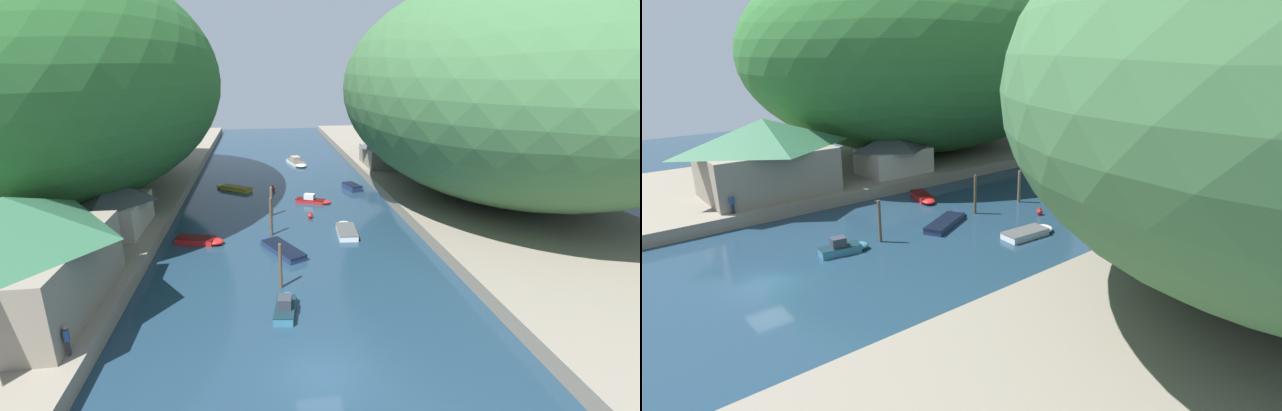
% 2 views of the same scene
% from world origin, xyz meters
% --- Properties ---
extents(water_surface, '(130.00, 130.00, 0.00)m').
position_xyz_m(water_surface, '(0.00, 30.00, 0.00)').
color(water_surface, '#1E384C').
rests_on(water_surface, ground).
extents(left_bank, '(22.00, 120.00, 1.15)m').
position_xyz_m(left_bank, '(-22.89, 30.00, 0.57)').
color(left_bank, gray).
rests_on(left_bank, ground).
extents(right_bank, '(22.00, 120.00, 1.15)m').
position_xyz_m(right_bank, '(22.89, 30.00, 0.57)').
color(right_bank, gray).
rests_on(right_bank, ground).
extents(hillside_left, '(34.51, 48.32, 25.09)m').
position_xyz_m(hillside_left, '(-23.99, 31.74, 13.69)').
color(hillside_left, '#2D662D').
rests_on(hillside_left, left_bank).
extents(hillside_right, '(34.66, 48.52, 23.44)m').
position_xyz_m(hillside_right, '(23.99, 26.87, 12.87)').
color(hillside_right, '#3D6B3D').
rests_on(hillside_right, right_bank).
extents(waterfront_building, '(8.55, 12.32, 7.19)m').
position_xyz_m(waterfront_building, '(-16.86, 6.76, 4.87)').
color(waterfront_building, gray).
rests_on(waterfront_building, left_bank).
extents(boathouse_shed, '(5.80, 7.78, 4.63)m').
position_xyz_m(boathouse_shed, '(-16.01, 20.37, 3.55)').
color(boathouse_shed, '#B2A899').
rests_on(boathouse_shed, left_bank).
extents(right_bank_cottage, '(4.92, 8.32, 4.03)m').
position_xyz_m(right_bank_cottage, '(15.11, 43.73, 3.23)').
color(right_bank_cottage, gray).
rests_on(right_bank_cottage, right_bank).
extents(boat_open_rowboat, '(2.40, 3.96, 0.72)m').
position_xyz_m(boat_open_rowboat, '(8.79, 34.99, 0.36)').
color(boat_open_rowboat, navy).
rests_on(boat_open_rowboat, water_surface).
extents(boat_white_cruiser, '(4.26, 6.27, 0.55)m').
position_xyz_m(boat_white_cruiser, '(-1.38, 16.35, 0.27)').
color(boat_white_cruiser, navy).
rests_on(boat_white_cruiser, water_surface).
extents(boat_near_quay, '(4.33, 2.71, 1.01)m').
position_xyz_m(boat_near_quay, '(3.26, 29.61, 0.30)').
color(boat_near_quay, red).
rests_on(boat_near_quay, water_surface).
extents(boat_red_skiff, '(3.24, 6.42, 1.23)m').
position_xyz_m(boat_red_skiff, '(3.15, 50.52, 0.39)').
color(boat_red_skiff, silver).
rests_on(boat_red_skiff, water_surface).
extents(boat_far_right_bank, '(5.08, 4.17, 0.51)m').
position_xyz_m(boat_far_right_bank, '(-6.52, 36.62, 0.25)').
color(boat_far_right_bank, gold).
rests_on(boat_far_right_bank, water_surface).
extents(boat_mid_channel, '(1.73, 3.87, 1.30)m').
position_xyz_m(boat_mid_channel, '(-1.43, 6.45, 0.41)').
color(boat_mid_channel, teal).
rests_on(boat_mid_channel, water_surface).
extents(boat_moored_right, '(2.05, 4.89, 0.57)m').
position_xyz_m(boat_moored_right, '(5.19, 19.67, 0.28)').
color(boat_moored_right, white).
rests_on(boat_moored_right, water_surface).
extents(boat_cabin_cruiser, '(4.59, 2.56, 0.57)m').
position_xyz_m(boat_cabin_cruiser, '(-8.24, 18.78, 0.28)').
color(boat_cabin_cruiser, red).
rests_on(boat_cabin_cruiser, water_surface).
extents(mooring_post_second, '(0.25, 0.25, 3.46)m').
position_xyz_m(mooring_post_second, '(-1.57, 9.64, 1.74)').
color(mooring_post_second, brown).
rests_on(mooring_post_second, water_surface).
extents(mooring_post_fourth, '(0.26, 0.26, 3.69)m').
position_xyz_m(mooring_post_fourth, '(-1.94, 20.00, 1.85)').
color(mooring_post_fourth, brown).
rests_on(mooring_post_fourth, water_surface).
extents(mooring_post_farthest, '(0.31, 0.31, 3.23)m').
position_xyz_m(mooring_post_farthest, '(-1.73, 25.63, 1.62)').
color(mooring_post_farthest, brown).
rests_on(mooring_post_farthest, water_surface).
extents(channel_buoy_near, '(0.55, 0.55, 0.83)m').
position_xyz_m(channel_buoy_near, '(2.26, 24.18, 0.32)').
color(channel_buoy_near, red).
rests_on(channel_buoy_near, water_surface).
extents(channel_buoy_far, '(0.55, 0.55, 0.83)m').
position_xyz_m(channel_buoy_far, '(-1.30, 35.37, 0.32)').
color(channel_buoy_far, red).
rests_on(channel_buoy_far, water_surface).
extents(person_on_quay, '(0.32, 0.43, 1.69)m').
position_xyz_m(person_on_quay, '(-12.70, 2.02, 2.12)').
color(person_on_quay, '#282D3D').
rests_on(person_on_quay, left_bank).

